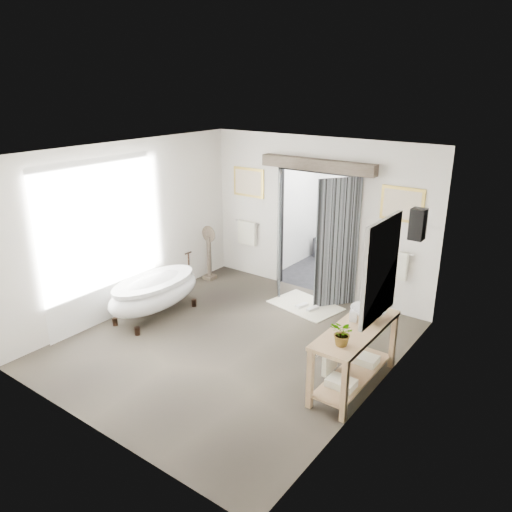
% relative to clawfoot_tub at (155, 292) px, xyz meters
% --- Properties ---
extents(ground_plane, '(5.00, 5.00, 0.00)m').
position_rel_clawfoot_tub_xyz_m(ground_plane, '(1.66, 0.03, -0.44)').
color(ground_plane, '#4C4336').
extents(room_shell, '(4.52, 5.02, 2.91)m').
position_rel_clawfoot_tub_xyz_m(room_shell, '(1.63, -0.10, 1.42)').
color(room_shell, beige).
rests_on(room_shell, ground_plane).
extents(shower_room, '(2.22, 2.01, 2.51)m').
position_rel_clawfoot_tub_xyz_m(shower_room, '(1.66, 4.02, 0.46)').
color(shower_room, '#25242A').
rests_on(shower_room, ground_plane).
extents(back_wall_dressing, '(3.82, 0.74, 2.52)m').
position_rel_clawfoot_tub_xyz_m(back_wall_dressing, '(1.66, 2.34, 1.12)').
color(back_wall_dressing, black).
rests_on(back_wall_dressing, ground_plane).
extents(clawfoot_tub, '(0.83, 1.85, 0.90)m').
position_rel_clawfoot_tub_xyz_m(clawfoot_tub, '(0.00, 0.00, 0.00)').
color(clawfoot_tub, black).
rests_on(clawfoot_tub, ground_plane).
extents(vanity, '(0.57, 1.60, 0.85)m').
position_rel_clawfoot_tub_xyz_m(vanity, '(3.61, 0.08, 0.06)').
color(vanity, tan).
rests_on(vanity, ground_plane).
extents(pedestal_mirror, '(0.33, 0.21, 1.11)m').
position_rel_clawfoot_tub_xyz_m(pedestal_mirror, '(-0.36, 1.81, 0.04)').
color(pedestal_mirror, brown).
rests_on(pedestal_mirror, ground_plane).
extents(rug, '(1.33, 1.01, 0.01)m').
position_rel_clawfoot_tub_xyz_m(rug, '(1.87, 1.85, -0.44)').
color(rug, '#EBE4C3').
rests_on(rug, ground_plane).
extents(slippers, '(0.37, 0.25, 0.05)m').
position_rel_clawfoot_tub_xyz_m(slippers, '(1.96, 1.75, -0.40)').
color(slippers, silver).
rests_on(slippers, rug).
extents(basin, '(0.56, 0.56, 0.16)m').
position_rel_clawfoot_tub_xyz_m(basin, '(3.65, 0.41, 0.49)').
color(basin, white).
rests_on(basin, vanity).
extents(plant, '(0.35, 0.33, 0.32)m').
position_rel_clawfoot_tub_xyz_m(plant, '(3.70, -0.42, 0.57)').
color(plant, gray).
rests_on(plant, vanity).
extents(soap_bottle_a, '(0.12, 0.12, 0.21)m').
position_rel_clawfoot_tub_xyz_m(soap_bottle_a, '(3.51, 0.24, 0.51)').
color(soap_bottle_a, gray).
rests_on(soap_bottle_a, vanity).
extents(soap_bottle_b, '(0.18, 0.18, 0.19)m').
position_rel_clawfoot_tub_xyz_m(soap_bottle_b, '(3.61, 0.73, 0.50)').
color(soap_bottle_b, gray).
rests_on(soap_bottle_b, vanity).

